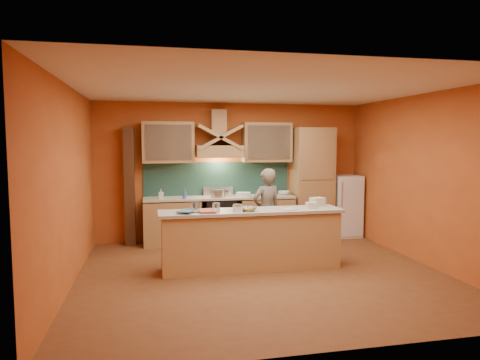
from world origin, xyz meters
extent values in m
cube|color=brown|center=(0.00, 0.00, 0.00)|extent=(5.50, 5.00, 0.01)
cube|color=white|center=(0.00, 0.00, 2.80)|extent=(5.50, 5.00, 0.01)
cube|color=#BE5925|center=(0.00, 2.50, 1.40)|extent=(5.50, 0.02, 2.80)
cube|color=#BE5925|center=(0.00, -2.50, 1.40)|extent=(5.50, 0.02, 2.80)
cube|color=#BE5925|center=(-2.75, 0.00, 1.40)|extent=(0.02, 5.00, 2.80)
cube|color=#BE5925|center=(2.75, 0.00, 1.40)|extent=(0.02, 5.00, 2.80)
cube|color=#AB7F4E|center=(-1.25, 2.20, 0.43)|extent=(1.10, 0.60, 0.86)
cube|color=#AB7F4E|center=(0.65, 2.20, 0.43)|extent=(1.10, 0.60, 0.86)
cube|color=#BDB4A0|center=(-0.30, 2.20, 0.90)|extent=(3.00, 0.62, 0.04)
cube|color=black|center=(-0.30, 2.20, 0.45)|extent=(0.60, 0.58, 0.90)
cube|color=#1A3B35|center=(-0.30, 2.48, 1.25)|extent=(3.00, 0.03, 0.70)
cube|color=#AB7F4E|center=(-0.30, 2.25, 1.82)|extent=(0.92, 0.50, 0.24)
cube|color=#AB7F4E|center=(-0.30, 2.35, 2.40)|extent=(0.30, 0.30, 0.50)
cube|color=#AB7F4E|center=(-1.30, 2.33, 2.00)|extent=(1.00, 0.35, 0.80)
cube|color=#AB7F4E|center=(0.70, 2.33, 2.00)|extent=(1.00, 0.35, 0.80)
cube|color=#AB7F4E|center=(1.65, 2.20, 1.15)|extent=(0.80, 0.60, 2.30)
cube|color=white|center=(2.40, 2.20, 0.65)|extent=(0.58, 0.60, 1.30)
cube|color=#472816|center=(-2.05, 2.35, 1.15)|extent=(0.20, 0.30, 2.30)
cube|color=tan|center=(-0.10, 0.30, 0.44)|extent=(2.80, 0.55, 0.88)
cube|color=#BDB4A0|center=(-0.10, 0.30, 0.92)|extent=(2.90, 0.62, 0.05)
imported|color=#70665B|center=(0.38, 1.14, 0.77)|extent=(0.65, 0.53, 1.54)
cylinder|color=#B9B8C0|center=(-0.36, 2.10, 0.98)|extent=(0.28, 0.28, 0.15)
cylinder|color=silver|center=(-0.15, 2.23, 0.96)|extent=(0.25, 0.25, 0.12)
imported|color=silver|center=(-1.46, 2.10, 1.02)|extent=(0.10, 0.10, 0.19)
imported|color=#355794|center=(-1.01, 2.05, 1.03)|extent=(0.11, 0.11, 0.22)
imported|color=silver|center=(1.05, 2.25, 0.96)|extent=(0.25, 0.25, 0.07)
cube|color=white|center=(0.15, 2.04, 0.97)|extent=(0.32, 0.29, 0.09)
imported|color=#BF5644|center=(-0.93, 0.23, 0.96)|extent=(0.26, 0.34, 0.03)
imported|color=teal|center=(-1.22, 0.25, 0.98)|extent=(0.32, 0.36, 0.02)
cylinder|color=silver|center=(-0.98, 0.25, 1.02)|extent=(0.13, 0.13, 0.15)
cylinder|color=white|center=(-0.67, 0.22, 1.01)|extent=(0.12, 0.12, 0.14)
cube|color=white|center=(-0.35, 0.14, 1.00)|extent=(0.14, 0.14, 0.10)
imported|color=silver|center=(-0.18, 0.19, 0.98)|extent=(0.26, 0.26, 0.06)
cube|color=beige|center=(0.47, 0.18, 0.95)|extent=(0.29, 0.25, 0.02)
cube|color=beige|center=(1.08, 0.47, 1.02)|extent=(0.26, 0.23, 0.14)
cube|color=beige|center=(0.89, 0.26, 0.99)|extent=(0.16, 0.13, 0.10)
camera|label=1|loc=(-1.64, -6.18, 2.02)|focal=32.00mm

